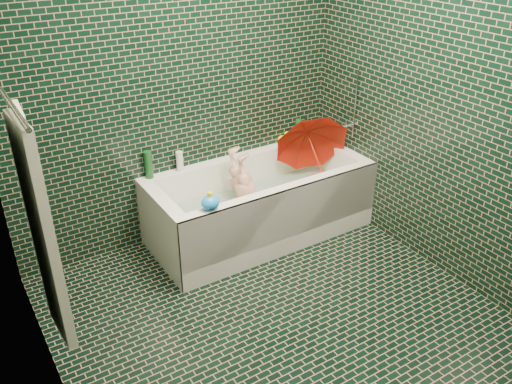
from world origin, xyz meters
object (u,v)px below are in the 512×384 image
bathtub (261,210)px  umbrella (315,153)px  child (248,200)px  bath_toy (210,202)px  rubber_duck (284,138)px

bathtub → umbrella: (0.49, -0.03, 0.39)m
child → bath_toy: size_ratio=5.26×
child → bathtub: bearing=71.7°
child → rubber_duck: 0.69m
bathtub → umbrella: bearing=-3.0°
umbrella → bath_toy: bearing=-143.5°
umbrella → bath_toy: (-1.07, -0.28, 0.01)m
umbrella → rubber_duck: size_ratio=4.53×
umbrella → bath_toy: 1.11m
child → umbrella: (0.57, -0.07, 0.29)m
umbrella → child: bearing=-164.9°
bathtub → bath_toy: size_ratio=10.61×
child → bath_toy: (-0.50, -0.35, 0.30)m
bathtub → child: size_ratio=2.02×
bathtub → rubber_duck: size_ratio=13.52×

